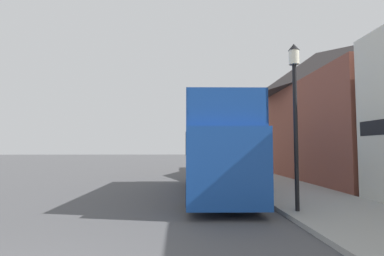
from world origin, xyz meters
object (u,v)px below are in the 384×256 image
at_px(parked_car_ahead_of_bus, 207,166).
at_px(lamp_post_nearest, 295,96).
at_px(lamp_post_second, 244,120).
at_px(tour_bus, 214,155).

xyz_separation_m(parked_car_ahead_of_bus, lamp_post_nearest, (1.62, -12.85, 2.95)).
bearing_deg(lamp_post_second, tour_bus, -122.82).
relative_size(tour_bus, parked_car_ahead_of_bus, 2.20).
bearing_deg(parked_car_ahead_of_bus, lamp_post_nearest, -84.06).
bearing_deg(tour_bus, lamp_post_nearest, -62.37).
bearing_deg(tour_bus, parked_car_ahead_of_bus, 88.64).
xyz_separation_m(parked_car_ahead_of_bus, lamp_post_second, (1.63, -5.41, 2.90)).
height_order(lamp_post_nearest, lamp_post_second, lamp_post_nearest).
bearing_deg(lamp_post_second, parked_car_ahead_of_bus, 106.71).
relative_size(tour_bus, lamp_post_nearest, 1.87).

